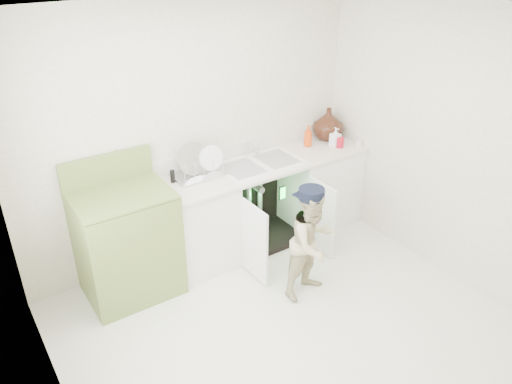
% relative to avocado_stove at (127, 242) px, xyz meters
% --- Properties ---
extents(ground, '(3.50, 3.50, 0.00)m').
position_rel_avocado_stove_xyz_m(ground, '(0.88, -1.18, -0.52)').
color(ground, beige).
rests_on(ground, ground).
extents(room_shell, '(6.00, 5.50, 1.26)m').
position_rel_avocado_stove_xyz_m(room_shell, '(0.88, -1.18, 0.73)').
color(room_shell, '#EDE5CB').
rests_on(room_shell, ground).
extents(counter_run, '(2.44, 1.02, 1.25)m').
position_rel_avocado_stove_xyz_m(counter_run, '(1.47, 0.03, -0.04)').
color(counter_run, white).
rests_on(counter_run, ground).
extents(avocado_stove, '(0.81, 0.65, 1.26)m').
position_rel_avocado_stove_xyz_m(avocado_stove, '(0.00, 0.00, 0.00)').
color(avocado_stove, olive).
rests_on(avocado_stove, ground).
extents(repair_worker, '(0.57, 0.85, 1.06)m').
position_rel_avocado_stove_xyz_m(repair_worker, '(1.34, -0.93, 0.02)').
color(repair_worker, '#C6BD8E').
rests_on(repair_worker, ground).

